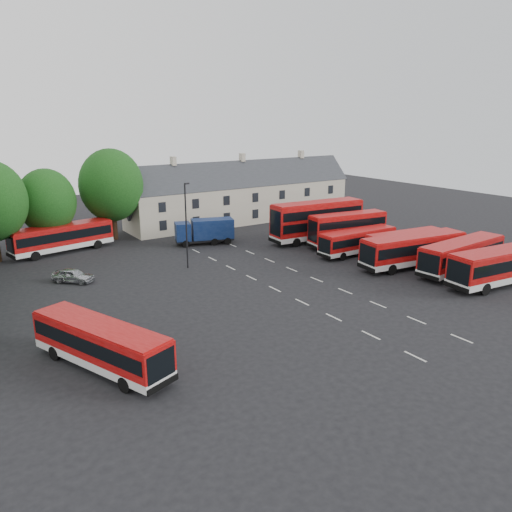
{
  "coord_description": "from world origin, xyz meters",
  "views": [
    {
      "loc": [
        -25.37,
        -33.17,
        15.41
      ],
      "look_at": [
        0.43,
        5.82,
        2.2
      ],
      "focal_mm": 35.0,
      "sensor_mm": 36.0,
      "label": 1
    }
  ],
  "objects_px": {
    "lamppost": "(186,223)",
    "silver_car": "(73,275)",
    "box_truck": "(205,230)",
    "bus_row_a": "(504,263)",
    "bus_west": "(100,342)",
    "bus_dd_south": "(347,228)"
  },
  "relations": [
    {
      "from": "silver_car",
      "to": "lamppost",
      "type": "distance_m",
      "value": 12.08
    },
    {
      "from": "bus_row_a",
      "to": "bus_dd_south",
      "type": "height_order",
      "value": "bus_dd_south"
    },
    {
      "from": "bus_row_a",
      "to": "silver_car",
      "type": "bearing_deg",
      "value": 151.44
    },
    {
      "from": "bus_west",
      "to": "lamppost",
      "type": "xyz_separation_m",
      "value": [
        14.04,
        16.58,
        2.93
      ]
    },
    {
      "from": "bus_dd_south",
      "to": "bus_west",
      "type": "xyz_separation_m",
      "value": [
        -34.2,
        -14.01,
        -0.51
      ]
    },
    {
      "from": "bus_row_a",
      "to": "bus_west",
      "type": "relative_size",
      "value": 1.16
    },
    {
      "from": "box_truck",
      "to": "lamppost",
      "type": "bearing_deg",
      "value": -110.77
    },
    {
      "from": "bus_west",
      "to": "bus_dd_south",
      "type": "bearing_deg",
      "value": -88.93
    },
    {
      "from": "box_truck",
      "to": "silver_car",
      "type": "relative_size",
      "value": 1.87
    },
    {
      "from": "bus_west",
      "to": "silver_car",
      "type": "xyz_separation_m",
      "value": [
        2.81,
        18.37,
        -1.14
      ]
    },
    {
      "from": "bus_west",
      "to": "box_truck",
      "type": "bearing_deg",
      "value": -60.89
    },
    {
      "from": "silver_car",
      "to": "lamppost",
      "type": "height_order",
      "value": "lamppost"
    },
    {
      "from": "bus_row_a",
      "to": "lamppost",
      "type": "xyz_separation_m",
      "value": [
        -22.41,
        21.22,
        2.65
      ]
    },
    {
      "from": "box_truck",
      "to": "lamppost",
      "type": "height_order",
      "value": "lamppost"
    },
    {
      "from": "bus_dd_south",
      "to": "bus_west",
      "type": "distance_m",
      "value": 36.96
    },
    {
      "from": "bus_dd_south",
      "to": "lamppost",
      "type": "distance_m",
      "value": 20.47
    },
    {
      "from": "lamppost",
      "to": "silver_car",
      "type": "bearing_deg",
      "value": 170.92
    },
    {
      "from": "lamppost",
      "to": "bus_west",
      "type": "bearing_deg",
      "value": -130.27
    },
    {
      "from": "box_truck",
      "to": "lamppost",
      "type": "xyz_separation_m",
      "value": [
        -6.27,
        -7.9,
        3.0
      ]
    },
    {
      "from": "bus_west",
      "to": "silver_car",
      "type": "distance_m",
      "value": 18.62
    },
    {
      "from": "bus_dd_south",
      "to": "box_truck",
      "type": "bearing_deg",
      "value": 150.68
    },
    {
      "from": "bus_row_a",
      "to": "bus_west",
      "type": "bearing_deg",
      "value": 178.55
    }
  ]
}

